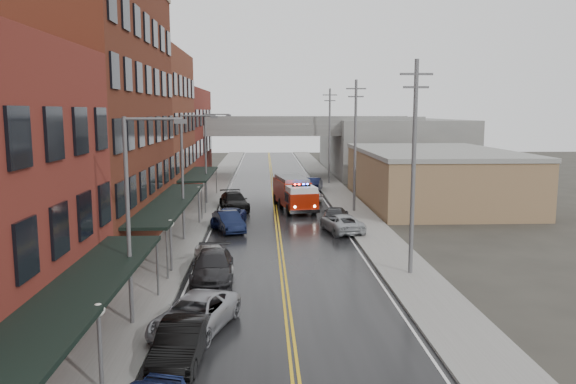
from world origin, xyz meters
name	(u,v)px	position (x,y,z in m)	size (l,w,h in m)	color
road	(277,223)	(0.00, 30.00, 0.01)	(11.00, 160.00, 0.02)	black
sidewalk_left	(188,223)	(-7.30, 30.00, 0.07)	(3.00, 160.00, 0.15)	slate
sidewalk_right	(365,222)	(7.30, 30.00, 0.07)	(3.00, 160.00, 0.15)	slate
curb_left	(209,223)	(-5.65, 30.00, 0.07)	(0.30, 160.00, 0.15)	gray
curb_right	(345,222)	(5.65, 30.00, 0.07)	(0.30, 160.00, 0.15)	gray
brick_building_b	(81,114)	(-13.30, 23.00, 9.00)	(9.00, 20.00, 18.00)	#582617
brick_building_c	(139,129)	(-13.30, 40.50, 7.50)	(9.00, 15.00, 15.00)	brown
brick_building_far	(169,136)	(-13.30, 58.00, 6.00)	(9.00, 20.00, 12.00)	maroon
tan_building	(433,178)	(16.00, 40.00, 2.50)	(14.00, 22.00, 5.00)	#8F704D
right_far_block	(388,145)	(18.00, 70.00, 4.00)	(18.00, 30.00, 8.00)	slate
awning_0	(83,288)	(-7.49, 4.00, 2.99)	(2.60, 16.00, 3.09)	black
awning_1	(171,202)	(-7.49, 23.00, 2.99)	(2.60, 18.00, 3.09)	black
awning_2	(200,174)	(-7.49, 40.50, 2.99)	(2.60, 13.00, 3.09)	black
globe_lamp_0	(99,327)	(-6.40, 2.00, 2.31)	(0.44, 0.44, 3.12)	#59595B
globe_lamp_1	(171,234)	(-6.40, 16.00, 2.31)	(0.44, 0.44, 3.12)	#59595B
globe_lamp_2	(199,196)	(-6.40, 30.00, 2.31)	(0.44, 0.44, 3.12)	#59595B
street_lamp_0	(134,208)	(-6.55, 8.00, 5.19)	(2.64, 0.22, 9.00)	#59595B
street_lamp_1	(186,169)	(-6.55, 24.00, 5.19)	(2.64, 0.22, 9.00)	#59595B
street_lamp_2	(208,152)	(-6.55, 40.00, 5.19)	(2.64, 0.22, 9.00)	#59595B
utility_pole_0	(414,164)	(7.20, 15.00, 6.31)	(1.80, 0.24, 12.00)	#59595B
utility_pole_1	(355,144)	(7.20, 35.00, 6.31)	(1.80, 0.24, 12.00)	#59595B
utility_pole_2	(330,134)	(7.20, 55.00, 6.31)	(1.80, 0.24, 12.00)	#59595B
overpass	(272,135)	(0.00, 62.00, 5.99)	(40.00, 10.00, 7.50)	slate
fire_truck	(295,193)	(1.79, 36.50, 1.62)	(4.35, 8.53, 3.00)	maroon
parked_car_left_1	(181,343)	(-4.16, 4.32, 0.75)	(1.58, 4.54, 1.50)	black
parked_car_left_2	(195,314)	(-3.99, 7.24, 0.75)	(2.47, 5.36, 1.49)	#94959B
parked_car_left_3	(213,267)	(-3.89, 14.40, 0.80)	(2.23, 5.49, 1.59)	black
parked_car_left_4	(213,257)	(-4.11, 16.80, 0.72)	(1.70, 4.22, 1.44)	white
parked_car_left_5	(229,221)	(-3.82, 27.20, 0.77)	(1.62, 4.65, 1.53)	black
parked_car_left_6	(229,217)	(-3.95, 29.48, 0.67)	(2.23, 4.83, 1.34)	#121B47
parked_car_left_7	(234,201)	(-3.89, 36.66, 0.82)	(2.31, 5.68, 1.65)	black
parked_car_right_0	(342,223)	(4.86, 26.47, 0.72)	(2.37, 5.15, 1.43)	#9B9FA3
parked_car_right_1	(335,215)	(4.80, 29.80, 0.70)	(1.96, 4.83, 1.40)	#262729
parked_car_right_2	(309,194)	(3.60, 41.80, 0.72)	(1.70, 4.23, 1.44)	silver
parked_car_right_3	(313,184)	(4.63, 48.61, 0.82)	(1.74, 4.99, 1.64)	black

